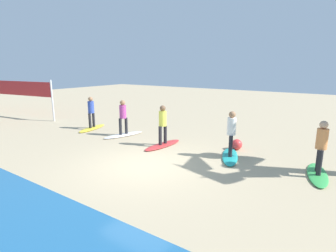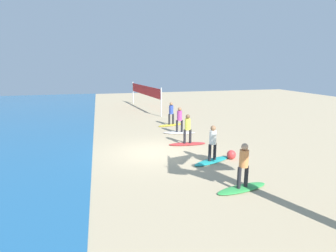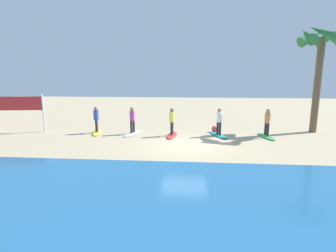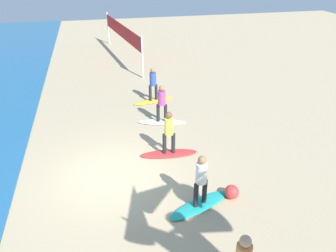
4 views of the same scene
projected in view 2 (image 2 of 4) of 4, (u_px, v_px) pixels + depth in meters
The scene contains 13 objects.
ground_plane at pixel (153, 152), 13.64m from camera, with size 60.00×60.00×0.00m, color tan.
surfboard_green at pixel (242, 188), 9.53m from camera, with size 2.10×0.56×0.09m, color green.
surfer_green at pixel (244, 162), 9.31m from camera, with size 0.32×0.45×1.64m.
surfboard_teal at pixel (212, 161), 12.25m from camera, with size 2.10×0.56×0.09m, color teal.
surfer_teal at pixel (213, 140), 12.03m from camera, with size 0.32×0.44×1.64m.
surfboard_red at pixel (187, 144), 14.93m from camera, with size 2.10×0.56×0.09m, color red.
surfer_red at pixel (188, 127), 14.71m from camera, with size 0.32×0.46×1.64m.
surfboard_white at pixel (179, 133), 17.41m from camera, with size 2.10×0.56×0.09m, color white.
surfer_white at pixel (179, 118), 17.18m from camera, with size 0.32×0.45×1.64m.
surfboard_yellow at pixel (171, 125), 19.68m from camera, with size 2.10×0.56×0.09m, color yellow.
surfer_yellow at pixel (171, 112), 19.46m from camera, with size 0.32×0.45×1.64m.
volleyball_net at pixel (145, 91), 26.74m from camera, with size 9.01×1.39×2.50m.
beach_ball at pixel (231, 155), 12.61m from camera, with size 0.43×0.43×0.43m, color #E53838.
Camera 2 is at (-12.77, 2.52, 4.37)m, focal length 28.38 mm.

